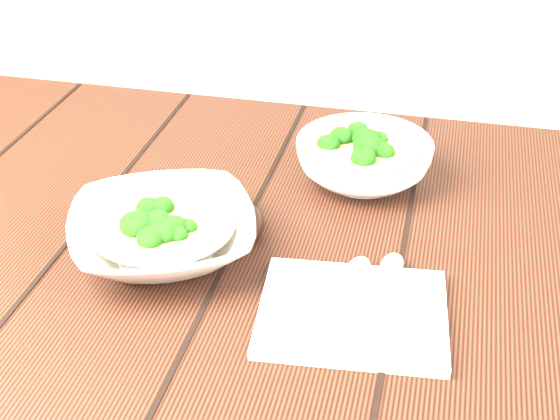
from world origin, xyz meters
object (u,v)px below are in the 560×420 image
(soup_bowl_back, at_px, (364,159))
(trivet, at_px, (224,223))
(table, at_px, (256,316))
(soup_bowl_front, at_px, (163,232))
(napkin, at_px, (352,313))

(soup_bowl_back, height_order, trivet, soup_bowl_back)
(trivet, bearing_deg, table, -14.49)
(soup_bowl_front, bearing_deg, table, 26.64)
(table, bearing_deg, napkin, -39.86)
(table, xyz_separation_m, trivet, (-0.04, 0.01, 0.13))
(trivet, bearing_deg, soup_bowl_front, -133.79)
(table, xyz_separation_m, napkin, (0.14, -0.12, 0.13))
(soup_bowl_front, height_order, napkin, soup_bowl_front)
(table, distance_m, trivet, 0.14)
(soup_bowl_back, xyz_separation_m, napkin, (0.03, -0.29, -0.03))
(soup_bowl_front, height_order, soup_bowl_back, soup_bowl_back)
(trivet, relative_size, napkin, 0.51)
(table, distance_m, napkin, 0.22)
(table, xyz_separation_m, soup_bowl_front, (-0.10, -0.05, 0.15))
(soup_bowl_back, bearing_deg, trivet, -131.58)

